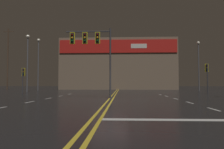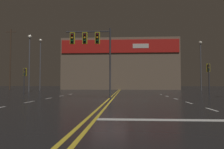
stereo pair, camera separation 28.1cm
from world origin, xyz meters
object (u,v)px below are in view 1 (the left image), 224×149
(traffic_signal_corner_northwest, at_px, (23,75))
(streetlight_far_left, at_px, (28,55))
(streetlight_near_right, at_px, (199,59))
(streetlight_median_approach, at_px, (38,57))
(traffic_signal_corner_northeast, at_px, (207,72))
(traffic_signal_median, at_px, (91,44))

(traffic_signal_corner_northwest, xyz_separation_m, streetlight_far_left, (-2.05, 5.79, 3.26))
(streetlight_near_right, height_order, streetlight_median_approach, streetlight_median_approach)
(streetlight_near_right, bearing_deg, streetlight_median_approach, -178.62)
(traffic_signal_corner_northeast, relative_size, streetlight_far_left, 0.42)
(traffic_signal_corner_northwest, bearing_deg, streetlight_far_left, 109.51)
(streetlight_near_right, relative_size, streetlight_far_left, 1.00)
(streetlight_median_approach, bearing_deg, traffic_signal_corner_northeast, -22.82)
(traffic_signal_median, relative_size, traffic_signal_corner_northwest, 1.85)
(traffic_signal_corner_northeast, height_order, streetlight_far_left, streetlight_far_left)
(traffic_signal_median, height_order, streetlight_far_left, streetlight_far_left)
(streetlight_median_approach, relative_size, streetlight_far_left, 1.07)
(traffic_signal_median, distance_m, traffic_signal_corner_northeast, 15.94)
(traffic_signal_corner_northwest, bearing_deg, streetlight_near_right, 25.52)
(traffic_signal_corner_northeast, relative_size, streetlight_median_approach, 0.40)
(traffic_signal_corner_northwest, xyz_separation_m, traffic_signal_corner_northeast, (22.51, 0.88, 0.37))
(streetlight_near_right, bearing_deg, traffic_signal_corner_northwest, -154.48)
(traffic_signal_median, xyz_separation_m, streetlight_near_right, (15.83, 20.39, 1.01))
(traffic_signal_corner_northeast, bearing_deg, traffic_signal_median, -144.75)
(traffic_signal_corner_northeast, xyz_separation_m, streetlight_near_right, (2.90, 11.26, 2.88))
(traffic_signal_median, bearing_deg, streetlight_median_approach, 121.77)
(traffic_signal_median, bearing_deg, traffic_signal_corner_northeast, 35.25)
(traffic_signal_median, height_order, traffic_signal_corner_northwest, traffic_signal_median)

